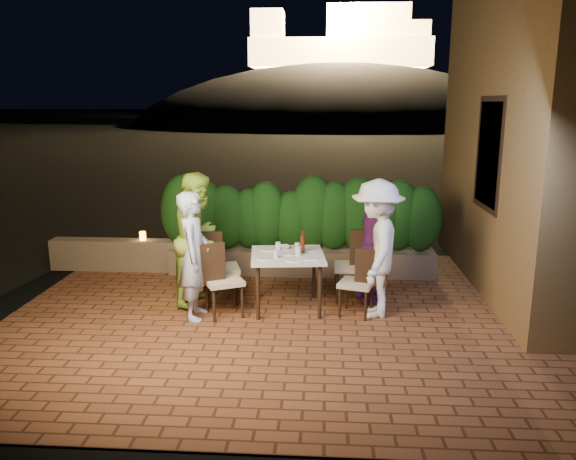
# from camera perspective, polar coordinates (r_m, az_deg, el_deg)

# --- Properties ---
(ground) EXTENTS (400.00, 400.00, 0.00)m
(ground) POSITION_cam_1_polar(r_m,az_deg,el_deg) (6.94, -1.15, -10.13)
(ground) COLOR black
(ground) RESTS_ON ground
(terrace_floor) EXTENTS (7.00, 6.00, 0.15)m
(terrace_floor) POSITION_cam_1_polar(r_m,az_deg,el_deg) (7.43, -0.81, -9.01)
(terrace_floor) COLOR brown
(terrace_floor) RESTS_ON ground
(building_wall) EXTENTS (1.60, 5.00, 5.00)m
(building_wall) POSITION_cam_1_polar(r_m,az_deg,el_deg) (8.90, 24.19, 10.53)
(building_wall) COLOR olive
(building_wall) RESTS_ON ground
(window_pane) EXTENTS (0.08, 1.00, 1.40)m
(window_pane) POSITION_cam_1_polar(r_m,az_deg,el_deg) (8.22, 19.91, 7.28)
(window_pane) COLOR black
(window_pane) RESTS_ON building_wall
(window_frame) EXTENTS (0.06, 1.15, 1.55)m
(window_frame) POSITION_cam_1_polar(r_m,az_deg,el_deg) (8.21, 19.85, 7.28)
(window_frame) COLOR black
(window_frame) RESTS_ON building_wall
(planter) EXTENTS (4.20, 0.55, 0.40)m
(planter) POSITION_cam_1_polar(r_m,az_deg,el_deg) (9.03, 1.36, -3.16)
(planter) COLOR brown
(planter) RESTS_ON ground
(hedge) EXTENTS (4.00, 0.70, 1.10)m
(hedge) POSITION_cam_1_polar(r_m,az_deg,el_deg) (8.85, 1.39, 1.52)
(hedge) COLOR #143E10
(hedge) RESTS_ON planter
(parapet) EXTENTS (2.20, 0.30, 0.50)m
(parapet) POSITION_cam_1_polar(r_m,az_deg,el_deg) (9.61, -16.82, -2.41)
(parapet) COLOR brown
(parapet) RESTS_ON ground
(hill) EXTENTS (52.00, 40.00, 22.00)m
(hill) POSITION_cam_1_polar(r_m,az_deg,el_deg) (66.72, 5.04, 7.10)
(hill) COLOR black
(hill) RESTS_ON ground
(fortress) EXTENTS (26.00, 8.00, 8.00)m
(fortress) POSITION_cam_1_polar(r_m,az_deg,el_deg) (66.84, 5.30, 19.56)
(fortress) COLOR #FFCC7A
(fortress) RESTS_ON hill
(dining_table) EXTENTS (1.04, 1.04, 0.75)m
(dining_table) POSITION_cam_1_polar(r_m,az_deg,el_deg) (7.46, -0.05, -5.23)
(dining_table) COLOR white
(dining_table) RESTS_ON ground
(plate_nw) EXTENTS (0.21, 0.21, 0.01)m
(plate_nw) POSITION_cam_1_polar(r_m,az_deg,el_deg) (7.14, -2.40, -2.89)
(plate_nw) COLOR white
(plate_nw) RESTS_ON dining_table
(plate_sw) EXTENTS (0.22, 0.22, 0.01)m
(plate_sw) POSITION_cam_1_polar(r_m,az_deg,el_deg) (7.55, -2.00, -1.99)
(plate_sw) COLOR white
(plate_sw) RESTS_ON dining_table
(plate_ne) EXTENTS (0.24, 0.24, 0.01)m
(plate_ne) POSITION_cam_1_polar(r_m,az_deg,el_deg) (7.15, 2.26, -2.85)
(plate_ne) COLOR white
(plate_ne) RESTS_ON dining_table
(plate_se) EXTENTS (0.20, 0.20, 0.01)m
(plate_se) POSITION_cam_1_polar(r_m,az_deg,el_deg) (7.55, 2.01, -2.00)
(plate_se) COLOR white
(plate_se) RESTS_ON dining_table
(plate_centre) EXTENTS (0.24, 0.24, 0.01)m
(plate_centre) POSITION_cam_1_polar(r_m,az_deg,el_deg) (7.37, -0.36, -2.35)
(plate_centre) COLOR white
(plate_centre) RESTS_ON dining_table
(plate_front) EXTENTS (0.23, 0.23, 0.01)m
(plate_front) POSITION_cam_1_polar(r_m,az_deg,el_deg) (7.07, 0.63, -3.03)
(plate_front) COLOR white
(plate_front) RESTS_ON dining_table
(glass_nw) EXTENTS (0.06, 0.06, 0.10)m
(glass_nw) POSITION_cam_1_polar(r_m,az_deg,el_deg) (7.16, -1.22, -2.44)
(glass_nw) COLOR silver
(glass_nw) RESTS_ON dining_table
(glass_sw) EXTENTS (0.07, 0.07, 0.12)m
(glass_sw) POSITION_cam_1_polar(r_m,az_deg,el_deg) (7.50, -1.01, -1.67)
(glass_sw) COLOR silver
(glass_sw) RESTS_ON dining_table
(glass_ne) EXTENTS (0.07, 0.07, 0.12)m
(glass_ne) POSITION_cam_1_polar(r_m,az_deg,el_deg) (7.27, 1.04, -2.14)
(glass_ne) COLOR silver
(glass_ne) RESTS_ON dining_table
(glass_se) EXTENTS (0.07, 0.07, 0.12)m
(glass_se) POSITION_cam_1_polar(r_m,az_deg,el_deg) (7.45, 0.96, -1.75)
(glass_se) COLOR silver
(glass_se) RESTS_ON dining_table
(beer_bottle) EXTENTS (0.06, 0.06, 0.30)m
(beer_bottle) POSITION_cam_1_polar(r_m,az_deg,el_deg) (7.38, 1.49, -1.19)
(beer_bottle) COLOR #501F0D
(beer_bottle) RESTS_ON dining_table
(bowl) EXTENTS (0.22, 0.22, 0.04)m
(bowl) POSITION_cam_1_polar(r_m,az_deg,el_deg) (7.61, -0.50, -1.75)
(bowl) COLOR white
(bowl) RESTS_ON dining_table
(chair_left_front) EXTENTS (0.60, 0.60, 0.97)m
(chair_left_front) POSITION_cam_1_polar(r_m,az_deg,el_deg) (7.23, -6.56, -4.99)
(chair_left_front) COLOR black
(chair_left_front) RESTS_ON ground
(chair_left_back) EXTENTS (0.58, 0.58, 1.00)m
(chair_left_back) POSITION_cam_1_polar(r_m,az_deg,el_deg) (7.70, -6.79, -3.75)
(chair_left_back) COLOR black
(chair_left_back) RESTS_ON ground
(chair_right_front) EXTENTS (0.51, 0.51, 0.89)m
(chair_right_front) POSITION_cam_1_polar(r_m,az_deg,el_deg) (7.27, 6.95, -5.25)
(chair_right_front) COLOR black
(chair_right_front) RESTS_ON ground
(chair_right_back) EXTENTS (0.48, 0.48, 1.00)m
(chair_right_back) POSITION_cam_1_polar(r_m,az_deg,el_deg) (7.78, 6.41, -3.55)
(chair_right_back) COLOR black
(chair_right_back) RESTS_ON ground
(diner_blue) EXTENTS (0.42, 0.61, 1.63)m
(diner_blue) POSITION_cam_1_polar(r_m,az_deg,el_deg) (7.12, -9.50, -2.60)
(diner_blue) COLOR silver
(diner_blue) RESTS_ON ground
(diner_green) EXTENTS (0.84, 0.99, 1.79)m
(diner_green) POSITION_cam_1_polar(r_m,az_deg,el_deg) (7.64, -8.99, -0.88)
(diner_green) COLOR #A5D542
(diner_green) RESTS_ON ground
(diner_white) EXTENTS (0.79, 1.21, 1.76)m
(diner_white) POSITION_cam_1_polar(r_m,az_deg,el_deg) (7.19, 9.00, -1.88)
(diner_white) COLOR white
(diner_white) RESTS_ON ground
(diner_purple) EXTENTS (0.62, 1.03, 1.64)m
(diner_purple) POSITION_cam_1_polar(r_m,az_deg,el_deg) (7.71, 8.65, -1.34)
(diner_purple) COLOR #6B2776
(diner_purple) RESTS_ON ground
(parapet_lamp) EXTENTS (0.10, 0.10, 0.14)m
(parapet_lamp) POSITION_cam_1_polar(r_m,az_deg,el_deg) (9.40, -14.55, -0.60)
(parapet_lamp) COLOR orange
(parapet_lamp) RESTS_ON parapet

